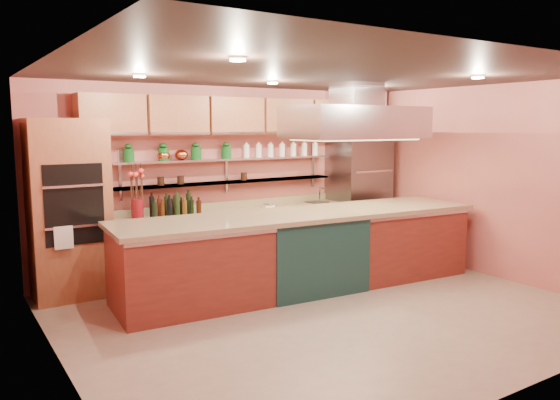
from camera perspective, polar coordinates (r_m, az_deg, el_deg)
floor at (r=6.75m, az=4.77°, el=-11.43°), size 6.00×5.00×0.02m
ceiling at (r=6.41m, az=5.06°, el=13.05°), size 6.00×5.00×0.02m
wall_back at (r=8.53m, az=-5.39°, el=2.31°), size 6.00×0.04×2.80m
wall_front at (r=4.73m, az=23.75°, el=-2.73°), size 6.00×0.04×2.80m
wall_left at (r=5.19m, az=-22.36°, el=-1.77°), size 0.04×5.00×2.80m
wall_right at (r=8.59m, az=20.99°, el=1.86°), size 0.04×5.00×2.80m
oven_stack at (r=7.45m, az=-21.17°, el=-0.92°), size 0.95×0.64×2.30m
refrigerator at (r=9.59m, az=8.21°, el=0.76°), size 0.95×0.72×2.10m
back_counter at (r=8.39m, az=-4.67°, el=-4.24°), size 3.84×0.64×0.93m
wall_shelf_lower at (r=8.40m, az=-5.29°, el=1.88°), size 3.60×0.26×0.03m
wall_shelf_upper at (r=8.37m, az=-5.32°, el=4.26°), size 3.60×0.26×0.03m
upper_cabinets at (r=8.34m, az=-4.90°, el=8.72°), size 4.60×0.36×0.55m
range_hood at (r=7.81m, az=7.94°, el=8.01°), size 2.00×1.00×0.45m
ceiling_downlights at (r=6.56m, az=3.96°, el=12.67°), size 4.00×2.80×0.02m
island at (r=7.45m, az=2.41°, el=-5.29°), size 5.09×1.47×1.05m
flower_vase at (r=7.65m, az=-14.67°, el=-0.98°), size 0.21×0.21×0.29m
oil_bottle_cluster at (r=7.84m, az=-10.83°, el=-0.82°), size 0.81×0.47×0.25m
kitchen_scale at (r=8.53m, az=-1.22°, el=-0.53°), size 0.17×0.14×0.09m
bar_faucet at (r=9.20m, az=4.14°, el=0.51°), size 0.03×0.03×0.24m
copper_kettle at (r=8.04m, az=-10.27°, el=4.68°), size 0.22×0.22×0.15m
green_canister at (r=8.13m, az=-8.71°, el=4.81°), size 0.17×0.17×0.17m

